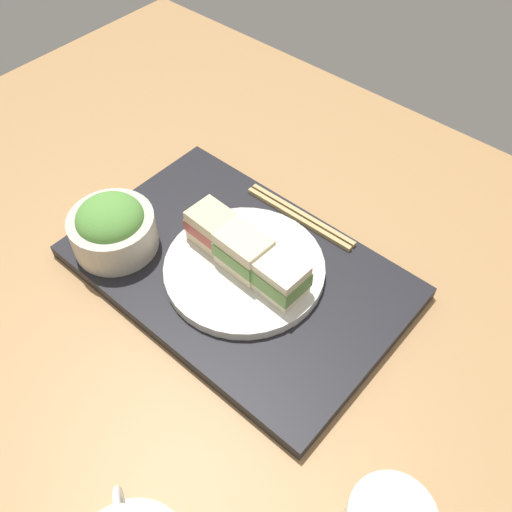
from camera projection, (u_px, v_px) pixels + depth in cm
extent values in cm
cube|color=tan|center=(242.00, 285.00, 80.04)|extent=(140.00, 100.00, 3.00)
cube|color=black|center=(236.00, 273.00, 78.20)|extent=(45.36, 29.66, 2.01)
cylinder|color=silver|center=(246.00, 267.00, 76.69)|extent=(21.97, 21.97, 1.44)
cube|color=#EFE5C1|center=(279.00, 285.00, 73.01)|extent=(6.94, 5.18, 1.31)
cube|color=#669347|center=(279.00, 276.00, 71.57)|extent=(7.23, 5.51, 2.43)
cube|color=#EFE5C1|center=(280.00, 267.00, 70.14)|extent=(6.94, 5.18, 1.31)
cube|color=beige|center=(246.00, 260.00, 75.47)|extent=(6.94, 5.18, 1.73)
cube|color=#669347|center=(246.00, 250.00, 73.98)|extent=(7.20, 5.50, 2.14)
cube|color=beige|center=(245.00, 241.00, 72.50)|extent=(6.94, 5.18, 1.73)
cube|color=beige|center=(215.00, 237.00, 78.12)|extent=(6.94, 5.18, 1.68)
cube|color=#B74C42|center=(214.00, 228.00, 76.77)|extent=(7.47, 5.27, 1.84)
cube|color=beige|center=(214.00, 220.00, 75.42)|extent=(6.94, 5.18, 1.68)
cylinder|color=beige|center=(114.00, 232.00, 78.15)|extent=(11.94, 11.94, 5.45)
ellipsoid|color=#5B9E42|center=(110.00, 218.00, 76.06)|extent=(9.30, 9.30, 5.12)
cube|color=tan|center=(300.00, 213.00, 83.77)|extent=(18.82, 0.96, 0.70)
cube|color=tan|center=(296.00, 217.00, 83.26)|extent=(18.82, 0.96, 0.70)
torus|color=white|center=(120.00, 508.00, 55.62)|extent=(3.95, 3.08, 4.26)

